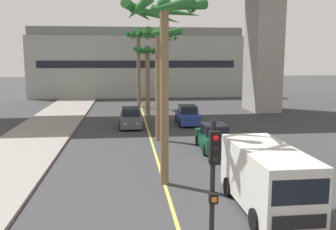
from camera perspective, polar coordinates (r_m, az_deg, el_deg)
The scene contains 11 objects.
lane_stripe_center at distance 25.09m, azimuth -2.58°, elevation -4.01°, with size 0.14×56.00×0.01m, color #DBCC4C.
pier_building_backdrop at distance 55.10m, azimuth -4.81°, elevation 8.00°, with size 29.92×8.04×9.68m.
car_queue_front at distance 30.10m, azimuth -5.74°, elevation -0.49°, with size 1.84×4.10×1.56m.
car_queue_second at distance 22.84m, azimuth 7.13°, elevation -3.52°, with size 1.91×4.14×1.56m.
car_queue_third at distance 31.30m, azimuth 3.06°, elevation -0.10°, with size 1.89×4.13×1.56m.
delivery_van at distance 14.15m, azimuth 14.97°, elevation -9.19°, with size 2.19×5.27×2.36m.
traffic_light_median_near at distance 8.70m, azimuth 6.97°, elevation -10.57°, with size 0.24×0.37×4.20m.
palm_tree_near_median at distance 24.71m, azimuth -1.44°, elevation 10.01°, with size 3.20×3.21×7.59m.
palm_tree_mid_median at distance 41.62m, azimuth -4.58°, elevation 10.34°, with size 3.04×3.08×8.52m.
palm_tree_far_median at distance 35.68m, azimuth -3.16°, elevation 8.24°, with size 2.74×2.73×6.68m.
palm_tree_farthest_median at distance 15.94m, azimuth -0.59°, elevation 12.61°, with size 3.63×3.69×8.08m.
Camera 1 is at (-1.63, -0.40, 5.60)m, focal length 39.57 mm.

